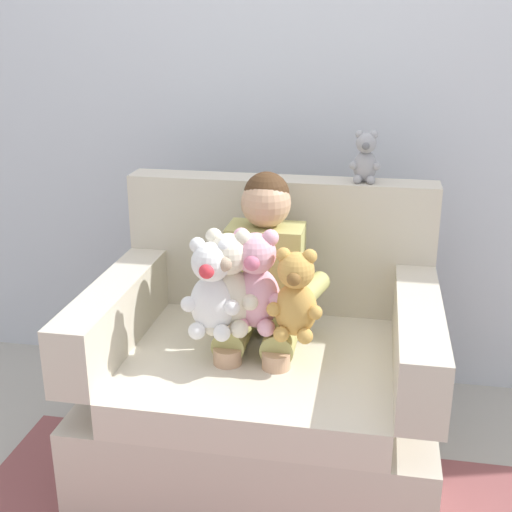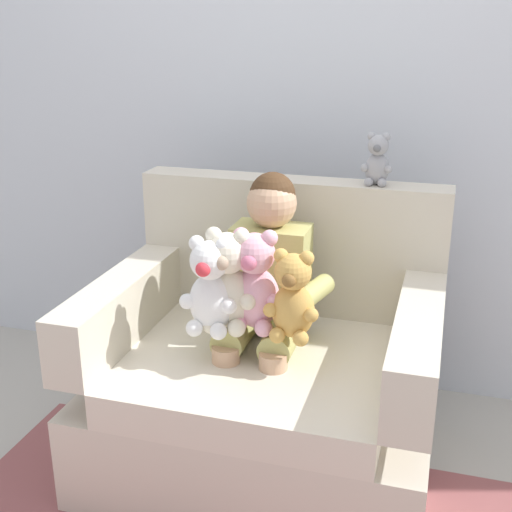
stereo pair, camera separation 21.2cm
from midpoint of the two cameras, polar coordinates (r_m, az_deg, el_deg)
ground_plane at (r=2.55m, az=3.19°, el=-17.24°), size 8.00×8.00×0.00m
back_wall at (r=2.80m, az=7.47°, el=14.78°), size 6.00×0.10×2.60m
armchair at (r=2.40m, az=3.55°, el=-10.61°), size 1.15×0.89×0.97m
seated_child at (r=2.28m, az=3.52°, el=-2.38°), size 0.45×0.39×0.82m
plush_cream at (r=2.13m, az=0.45°, el=-2.36°), size 0.20×0.16×0.34m
plush_honey at (r=2.08m, az=6.08°, el=-3.64°), size 0.18×0.14×0.29m
plush_pink at (r=2.13m, az=2.76°, el=-2.38°), size 0.20×0.16×0.34m
plush_white at (r=2.11m, az=-1.03°, el=-2.84°), size 0.19×0.15×0.32m
plush_grey_on_backrest at (r=2.41m, az=12.83°, el=7.88°), size 0.11×0.09×0.19m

